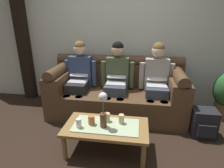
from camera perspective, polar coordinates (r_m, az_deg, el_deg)
ground_plane at (r=2.41m, az=-2.37°, el=-21.47°), size 14.00×14.00×0.00m
back_wall_patterned at (r=3.50m, az=2.77°, el=17.44°), size 6.00×0.12×2.90m
timber_pillar at (r=4.03m, az=-25.93°, el=15.89°), size 0.20×0.20×2.90m
couch at (r=3.21m, az=1.46°, el=-2.56°), size 2.22×0.88×0.96m
person_left at (r=3.25m, az=-9.91°, el=2.80°), size 0.56×0.67×1.22m
person_middle at (r=3.11m, az=1.50°, el=2.32°), size 0.56×0.67×1.22m
person_right at (r=3.10m, az=13.45°, el=1.72°), size 0.56×0.67×1.22m
coffee_table at (r=2.34m, az=-1.81°, el=-13.44°), size 1.01×0.55×0.36m
flower_vase at (r=2.16m, az=-2.71°, el=-7.63°), size 0.10×0.10×0.44m
cup_near_left at (r=2.31m, az=-6.29°, el=-10.88°), size 0.08×0.08×0.11m
cup_near_right at (r=2.35m, az=-1.55°, el=-10.09°), size 0.07×0.07×0.11m
cup_far_center at (r=2.27m, az=-10.10°, el=-11.64°), size 0.06×0.06×0.11m
cup_far_left at (r=2.32m, az=2.87°, el=-10.58°), size 0.07×0.07×0.11m
backpack_right at (r=2.96m, az=26.13°, el=-10.60°), size 0.32×0.31×0.39m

